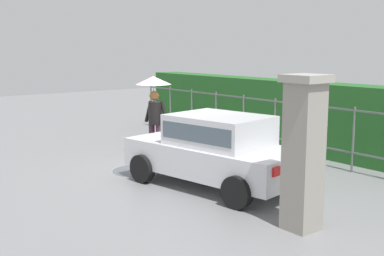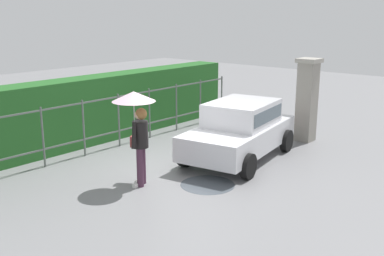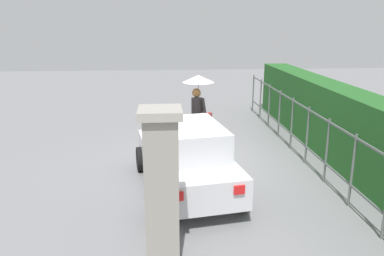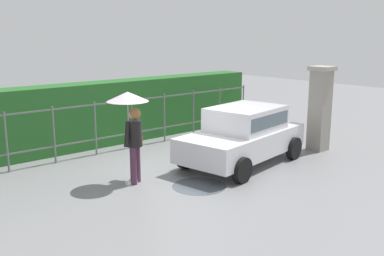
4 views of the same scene
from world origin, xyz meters
TOP-DOWN VIEW (x-y plane):
  - ground_plane at (0.00, 0.00)m, footprint 40.00×40.00m
  - car at (1.60, -0.54)m, footprint 3.93×2.34m
  - pedestrian at (-1.45, 0.01)m, footprint 0.91×0.91m
  - gate_pillar at (4.24, -1.04)m, footprint 0.60×0.60m
  - fence_section at (-0.32, 2.65)m, footprint 10.78×0.05m
  - hedge_row at (-0.32, 3.65)m, footprint 11.73×0.90m
  - puddle_near at (-0.44, -1.12)m, footprint 1.20×1.20m

SIDE VIEW (x-z plane):
  - ground_plane at x=0.00m, z-range 0.00..0.00m
  - puddle_near at x=-0.44m, z-range 0.00..0.00m
  - car at x=1.60m, z-range 0.06..1.54m
  - fence_section at x=-0.32m, z-range 0.08..1.58m
  - hedge_row at x=-0.32m, z-range 0.00..1.90m
  - gate_pillar at x=4.24m, z-range 0.03..2.45m
  - pedestrian at x=-1.45m, z-range 0.47..2.56m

